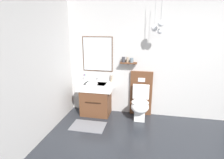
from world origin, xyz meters
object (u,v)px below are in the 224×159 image
at_px(vanity_sink_left, 96,98).
at_px(toilet, 140,101).
at_px(toothbrush_cup, 85,78).
at_px(soap_dispenser, 111,78).
at_px(folded_hand_towel, 92,84).

height_order(vanity_sink_left, toilet, toilet).
xyz_separation_m(toilet, toothbrush_cup, (-1.30, 0.16, 0.41)).
bearing_deg(toothbrush_cup, toilet, -7.06).
bearing_deg(toothbrush_cup, soap_dispenser, 0.92).
xyz_separation_m(toilet, folded_hand_towel, (-1.03, -0.16, 0.38)).
height_order(vanity_sink_left, soap_dispenser, soap_dispenser).
bearing_deg(toilet, soap_dispenser, 165.89).
relative_size(vanity_sink_left, toothbrush_cup, 4.01).
bearing_deg(folded_hand_towel, toothbrush_cup, 129.72).
height_order(toothbrush_cup, folded_hand_towel, toothbrush_cup).
relative_size(toothbrush_cup, soap_dispenser, 1.05).
xyz_separation_m(toothbrush_cup, soap_dispenser, (0.62, 0.01, 0.02)).
bearing_deg(toothbrush_cup, folded_hand_towel, -50.28).
height_order(toilet, soap_dispenser, toilet).
bearing_deg(toothbrush_cup, vanity_sink_left, -29.15).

